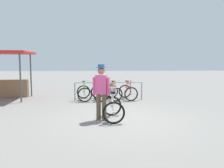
{
  "coord_description": "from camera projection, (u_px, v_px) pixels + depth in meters",
  "views": [
    {
      "loc": [
        -0.6,
        -6.81,
        1.78
      ],
      "look_at": [
        -0.06,
        1.08,
        1.0
      ],
      "focal_mm": 35.11,
      "sensor_mm": 36.0,
      "label": 1
    }
  ],
  "objects": [
    {
      "name": "ground_plane",
      "position": [
        116.0,
        118.0,
        6.97
      ],
      "size": [
        80.0,
        80.0,
        0.0
      ],
      "primitive_type": "plane",
      "color": "slate"
    },
    {
      "name": "bike_rack_rail",
      "position": [
        109.0,
        86.0,
        10.25
      ],
      "size": [
        3.21,
        0.19,
        0.88
      ],
      "color": "#99999E",
      "rests_on": "ground"
    },
    {
      "name": "racked_bike_lime",
      "position": [
        84.0,
        92.0,
        10.33
      ],
      "size": [
        0.78,
        1.15,
        0.97
      ],
      "color": "black",
      "rests_on": "ground"
    },
    {
      "name": "racked_bike_yellow",
      "position": [
        99.0,
        92.0,
        10.4
      ],
      "size": [
        0.8,
        1.17,
        0.97
      ],
      "color": "black",
      "rests_on": "ground"
    },
    {
      "name": "racked_bike_orange",
      "position": [
        114.0,
        92.0,
        10.48
      ],
      "size": [
        0.78,
        1.16,
        0.97
      ],
      "color": "black",
      "rests_on": "ground"
    },
    {
      "name": "racked_bike_red",
      "position": [
        128.0,
        92.0,
        10.55
      ],
      "size": [
        0.82,
        1.18,
        0.97
      ],
      "color": "black",
      "rests_on": "ground"
    },
    {
      "name": "featured_bicycle",
      "position": [
        112.0,
        103.0,
        6.92
      ],
      "size": [
        0.67,
        1.21,
        1.09
      ],
      "color": "black",
      "rests_on": "ground"
    },
    {
      "name": "person_with_featured_bike",
      "position": [
        101.0,
        90.0,
        6.68
      ],
      "size": [
        0.51,
        0.32,
        1.72
      ],
      "color": "brown",
      "rests_on": "ground"
    },
    {
      "name": "market_stall",
      "position": [
        0.0,
        70.0,
        10.75
      ],
      "size": [
        3.19,
        2.42,
        2.3
      ],
      "color": "#4C4C51",
      "rests_on": "ground"
    }
  ]
}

